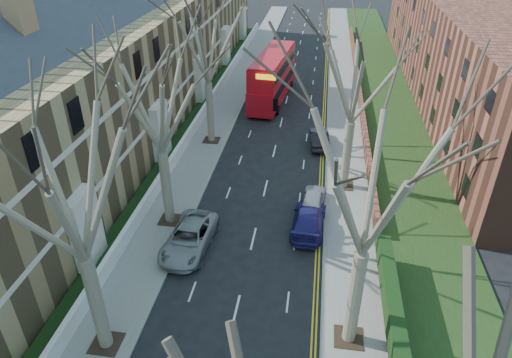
% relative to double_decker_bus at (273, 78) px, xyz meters
% --- Properties ---
extents(pavement_left, '(3.00, 102.00, 0.12)m').
position_rel_double_decker_bus_xyz_m(pavement_left, '(-4.46, 0.28, -2.35)').
color(pavement_left, slate).
rests_on(pavement_left, ground).
extents(pavement_right, '(3.00, 102.00, 0.12)m').
position_rel_double_decker_bus_xyz_m(pavement_right, '(7.54, 0.28, -2.35)').
color(pavement_right, slate).
rests_on(pavement_right, ground).
extents(terrace_left, '(9.70, 78.00, 13.60)m').
position_rel_double_decker_bus_xyz_m(terrace_left, '(-12.11, -7.72, 3.12)').
color(terrace_left, olive).
rests_on(terrace_left, ground).
extents(flats_right, '(13.97, 54.00, 10.00)m').
position_rel_double_decker_bus_xyz_m(flats_right, '(19.00, 4.28, 2.58)').
color(flats_right, brown).
rests_on(flats_right, ground).
extents(front_wall_left, '(0.30, 78.00, 1.00)m').
position_rel_double_decker_bus_xyz_m(front_wall_left, '(-6.11, -7.72, -1.79)').
color(front_wall_left, white).
rests_on(front_wall_left, ground).
extents(grass_verge_right, '(6.00, 102.00, 0.06)m').
position_rel_double_decker_bus_xyz_m(grass_verge_right, '(12.04, 0.28, -2.26)').
color(grass_verge_right, '#1B3312').
rests_on(grass_verge_right, ground).
extents(tree_left_mid, '(10.50, 10.50, 14.71)m').
position_rel_double_decker_bus_xyz_m(tree_left_mid, '(-4.16, -32.72, 7.15)').
color(tree_left_mid, '#6D604E').
rests_on(tree_left_mid, ground).
extents(tree_left_far, '(10.15, 10.15, 14.22)m').
position_rel_double_decker_bus_xyz_m(tree_left_far, '(-4.16, -22.72, 6.83)').
color(tree_left_far, '#6D604E').
rests_on(tree_left_far, ground).
extents(tree_left_dist, '(10.50, 10.50, 14.71)m').
position_rel_double_decker_bus_xyz_m(tree_left_dist, '(-4.16, -10.72, 7.15)').
color(tree_left_dist, '#6D604E').
rests_on(tree_left_dist, ground).
extents(tree_right_mid, '(10.50, 10.50, 14.71)m').
position_rel_double_decker_bus_xyz_m(tree_right_mid, '(7.24, -30.72, 7.15)').
color(tree_right_mid, '#6D604E').
rests_on(tree_right_mid, ground).
extents(tree_right_far, '(10.15, 10.15, 14.22)m').
position_rel_double_decker_bus_xyz_m(tree_right_far, '(7.24, -16.72, 6.84)').
color(tree_right_far, '#6D604E').
rests_on(tree_right_far, ground).
extents(double_decker_bus, '(3.85, 11.93, 4.88)m').
position_rel_double_decker_bus_xyz_m(double_decker_bus, '(0.00, 0.00, 0.00)').
color(double_decker_bus, '#B60D17').
rests_on(double_decker_bus, ground).
extents(car_left_far, '(2.85, 5.54, 1.50)m').
position_rel_double_decker_bus_xyz_m(car_left_far, '(-2.16, -25.14, -1.66)').
color(car_left_far, gray).
rests_on(car_left_far, ground).
extents(car_right_near, '(2.30, 5.09, 1.45)m').
position_rel_double_decker_bus_xyz_m(car_right_near, '(4.88, -22.15, -1.68)').
color(car_right_near, navy).
rests_on(car_right_near, ground).
extents(car_right_mid, '(1.89, 4.05, 1.34)m').
position_rel_double_decker_bus_xyz_m(car_right_mid, '(5.09, -19.74, -1.74)').
color(car_right_mid, '#9FA0A8').
rests_on(car_right_mid, ground).
extents(car_right_far, '(1.86, 4.30, 1.38)m').
position_rel_double_decker_bus_xyz_m(car_right_far, '(5.24, -10.13, -1.72)').
color(car_right_far, black).
rests_on(car_right_far, ground).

